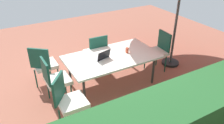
{
  "coord_description": "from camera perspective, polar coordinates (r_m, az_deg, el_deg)",
  "views": [
    {
      "loc": [
        2.04,
        3.64,
        2.92
      ],
      "look_at": [
        0.0,
        0.0,
        0.58
      ],
      "focal_mm": 35.76,
      "sensor_mm": 36.0,
      "label": 1
    }
  ],
  "objects": [
    {
      "name": "ground_plane",
      "position": [
        5.1,
        -0.0,
        -5.77
      ],
      "size": [
        10.0,
        10.0,
        0.02
      ],
      "primitive_type": "cube",
      "color": "#935442"
    },
    {
      "name": "dining_table",
      "position": [
        4.74,
        -0.0,
        1.03
      ],
      "size": [
        1.96,
        1.09,
        0.72
      ],
      "color": "silver",
      "rests_on": "ground_plane"
    },
    {
      "name": "chair_south",
      "position": [
        5.3,
        -4.0,
        2.71
      ],
      "size": [
        0.46,
        0.47,
        0.98
      ],
      "rotation": [
        0.0,
        0.0,
        -0.05
      ],
      "color": "silver",
      "rests_on": "ground_plane"
    },
    {
      "name": "chair_east",
      "position": [
        4.42,
        -14.45,
        -4.09
      ],
      "size": [
        0.46,
        0.46,
        0.98
      ],
      "rotation": [
        0.0,
        0.0,
        4.73
      ],
      "color": "silver",
      "rests_on": "ground_plane"
    },
    {
      "name": "chair_west",
      "position": [
        5.48,
        11.78,
        3.09
      ],
      "size": [
        0.47,
        0.46,
        0.98
      ],
      "rotation": [
        0.0,
        0.0,
        1.51
      ],
      "color": "silver",
      "rests_on": "ground_plane"
    },
    {
      "name": "chair_northeast",
      "position": [
        3.84,
        -11.05,
        -9.32
      ],
      "size": [
        0.58,
        0.58,
        0.98
      ],
      "rotation": [
        0.0,
        0.0,
        4.06
      ],
      "color": "silver",
      "rests_on": "ground_plane"
    },
    {
      "name": "chair_southeast",
      "position": [
        4.99,
        -17.03,
        -0.43
      ],
      "size": [
        0.58,
        0.58,
        0.98
      ],
      "rotation": [
        0.0,
        0.0,
        5.59
      ],
      "color": "silver",
      "rests_on": "ground_plane"
    },
    {
      "name": "laptop",
      "position": [
        4.58,
        -2.61,
        1.3
      ],
      "size": [
        0.37,
        0.31,
        0.21
      ],
      "rotation": [
        0.0,
        0.0,
        0.24
      ],
      "color": "#B7B7BC",
      "rests_on": "dining_table"
    },
    {
      "name": "cup",
      "position": [
        4.85,
        3.87,
        3.04
      ],
      "size": [
        0.07,
        0.07,
        0.12
      ],
      "primitive_type": "cylinder",
      "color": "#CC4C33",
      "rests_on": "dining_table"
    }
  ]
}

